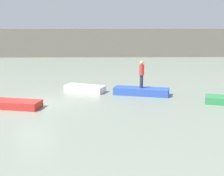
% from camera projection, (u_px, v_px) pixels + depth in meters
% --- Properties ---
extents(ground_plane, '(120.00, 120.00, 0.00)m').
position_uv_depth(ground_plane, '(34.00, 104.00, 19.82)').
color(ground_plane, gray).
extents(embankment_wall, '(80.00, 1.20, 3.65)m').
position_uv_depth(embankment_wall, '(73.00, 43.00, 43.29)').
color(embankment_wall, '#666056').
rests_on(embankment_wall, ground_plane).
extents(rowboat_red, '(3.74, 1.93, 0.43)m').
position_uv_depth(rowboat_red, '(10.00, 104.00, 19.07)').
color(rowboat_red, red).
rests_on(rowboat_red, ground_plane).
extents(rowboat_white, '(2.94, 2.08, 0.45)m').
position_uv_depth(rowboat_white, '(85.00, 89.00, 23.12)').
color(rowboat_white, white).
rests_on(rowboat_white, ground_plane).
extents(rowboat_blue, '(3.77, 1.95, 0.48)m').
position_uv_depth(rowboat_blue, '(141.00, 91.00, 22.18)').
color(rowboat_blue, '#2B4CAD').
rests_on(rowboat_blue, ground_plane).
extents(person_red_shirt, '(0.32, 0.32, 1.81)m').
position_uv_depth(person_red_shirt, '(142.00, 73.00, 21.92)').
color(person_red_shirt, '#232838').
rests_on(person_red_shirt, rowboat_blue).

